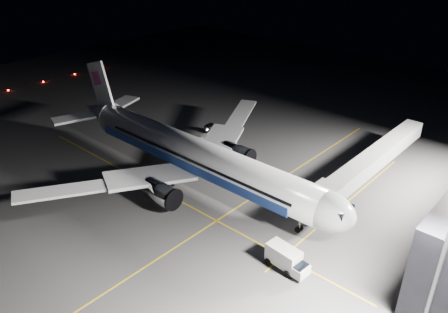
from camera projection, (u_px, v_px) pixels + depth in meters
ground at (198, 182)px, 74.65m from camera, size 200.00×200.00×0.00m
guide_line_main at (242, 204)px, 68.72m from camera, size 0.25×80.00×0.01m
guide_line_cross at (171, 196)px, 70.69m from camera, size 70.00×0.25×0.01m
guide_line_side at (342, 206)px, 68.20m from camera, size 0.25×40.00×0.01m
airliner at (192, 154)px, 72.92m from camera, size 61.48×54.22×16.64m
jet_bridge at (370, 162)px, 71.43m from camera, size 3.60×34.40×6.30m
floodlight_mast_south at (448, 239)px, 41.26m from camera, size 2.40×0.67×20.70m
taxiway_lights at (8, 90)px, 117.29m from camera, size 0.44×60.44×0.44m
service_truck at (287, 259)px, 54.90m from camera, size 5.96×2.96×2.95m
baggage_tug at (211, 128)px, 93.02m from camera, size 3.12×2.82×1.87m
safety_cone_a at (190, 162)px, 80.70m from camera, size 0.34×0.34×0.51m
safety_cone_b at (269, 166)px, 79.16m from camera, size 0.42×0.42×0.63m
safety_cone_c at (252, 176)px, 76.06m from camera, size 0.38×0.38×0.57m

